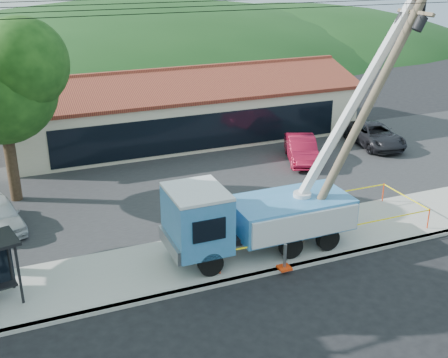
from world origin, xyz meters
name	(u,v)px	position (x,y,z in m)	size (l,w,h in m)	color
ground	(258,313)	(0.00, 0.00, 0.00)	(120.00, 120.00, 0.00)	black
curb	(234,280)	(0.00, 2.10, 0.07)	(60.00, 0.25, 0.15)	#A9A69E
sidewalk	(215,257)	(0.00, 4.00, 0.07)	(60.00, 4.00, 0.15)	#A9A69E
parking_lot	(159,187)	(0.00, 12.00, 0.05)	(60.00, 12.00, 0.10)	#28282B
strip_mall	(182,109)	(4.00, 19.98, 1.88)	(22.50, 8.53, 4.67)	beige
hill_center	(139,52)	(10.00, 55.00, 0.00)	(89.60, 64.00, 32.00)	#153914
hill_east	(281,43)	(30.00, 55.00, 0.00)	(72.80, 52.00, 26.00)	#153914
utility_truck	(256,212)	(1.67, 3.80, 1.83)	(10.75, 4.10, 10.18)	black
leaning_pole	(365,112)	(6.14, 3.32, 5.62)	(5.39, 1.98, 10.08)	brown
caution_tape	(312,218)	(4.60, 4.24, 0.84)	(9.93, 3.23, 0.93)	#F93A0D
car_silver	(2,230)	(-7.82, 9.92, 0.00)	(1.57, 3.90, 1.33)	silver
car_red	(301,163)	(8.77, 12.45, 0.00)	(1.54, 4.43, 1.46)	maroon
car_dark	(373,147)	(14.48, 13.24, 0.00)	(2.33, 5.04, 1.40)	black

